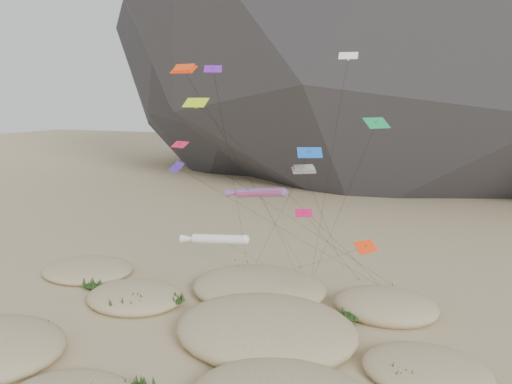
# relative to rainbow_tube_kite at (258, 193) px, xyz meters

# --- Properties ---
(ground) EXTENTS (500.00, 500.00, 0.00)m
(ground) POSITION_rel_rainbow_tube_kite_xyz_m (0.07, -13.43, -12.33)
(ground) COLOR #CCB789
(ground) RESTS_ON ground
(dunes) EXTENTS (53.95, 37.40, 4.08)m
(dunes) POSITION_rel_rainbow_tube_kite_xyz_m (-0.62, -9.44, -11.60)
(dunes) COLOR #CCB789
(dunes) RESTS_ON ground
(dune_grass) EXTENTS (41.98, 29.87, 1.53)m
(dune_grass) POSITION_rel_rainbow_tube_kite_xyz_m (-0.53, -9.38, -11.48)
(dune_grass) COLOR black
(dune_grass) RESTS_ON ground
(kite_stakes) EXTENTS (21.78, 5.04, 0.30)m
(kite_stakes) POSITION_rel_rainbow_tube_kite_xyz_m (3.04, 9.70, -12.18)
(kite_stakes) COLOR #3F2D1E
(kite_stakes) RESTS_ON ground
(rainbow_tube_kite) EXTENTS (7.35, 9.00, 13.14)m
(rainbow_tube_kite) POSITION_rel_rainbow_tube_kite_xyz_m (0.00, 0.00, 0.00)
(rainbow_tube_kite) COLOR #FF1A3D
(rainbow_tube_kite) RESTS_ON ground
(white_tube_kite) EXTENTS (7.46, 17.95, 9.45)m
(white_tube_kite) POSITION_rel_rainbow_tube_kite_xyz_m (-1.81, -6.89, -3.62)
(white_tube_kite) COLOR white
(white_tube_kite) RESTS_ON ground
(orange_parafoil) EXTENTS (11.30, 14.44, 26.19)m
(orange_parafoil) POSITION_rel_rainbow_tube_kite_xyz_m (-7.92, -1.45, 13.05)
(orange_parafoil) COLOR #FF3F0D
(orange_parafoil) RESTS_ON ground
(multi_parafoil) EXTENTS (2.51, 16.99, 16.00)m
(multi_parafoil) POSITION_rel_rainbow_tube_kite_xyz_m (5.87, -2.18, 3.03)
(multi_parafoil) COLOR #FF2E1A
(multi_parafoil) RESTS_ON ground
(delta_kites) EXTENTS (23.35, 18.33, 27.09)m
(delta_kites) POSITION_rel_rainbow_tube_kite_xyz_m (2.62, -2.25, 5.32)
(delta_kites) COLOR #C9F519
(delta_kites) RESTS_ON ground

